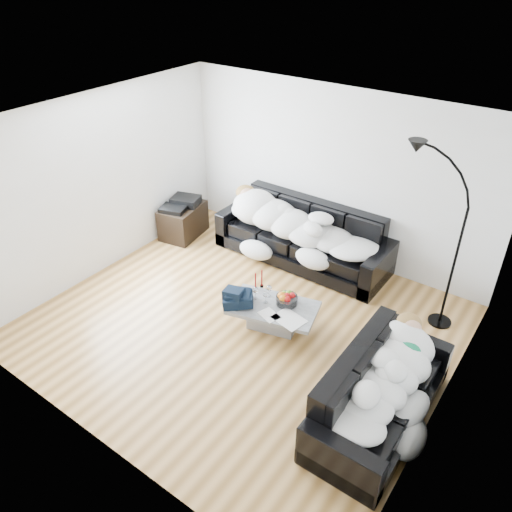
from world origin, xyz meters
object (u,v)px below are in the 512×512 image
Objects in this scene: sofa_right at (382,391)px; stereo at (181,203)px; coffee_table at (273,316)px; wine_glass_a at (269,291)px; fruit_bowl at (287,298)px; shoes at (378,365)px; sofa_back at (303,235)px; sleeper_right at (385,375)px; candle_right at (262,279)px; sleeper_back at (301,224)px; wine_glass_b at (255,293)px; av_cabinet at (183,221)px; candle_left at (256,281)px; floor_lamp at (456,256)px; wine_glass_c at (266,297)px.

stereo is (-4.26, 1.66, 0.20)m from sofa_right.
stereo is at bearing 157.01° from coffee_table.
stereo is (-2.39, 0.94, 0.19)m from wine_glass_a.
shoes is (1.32, -0.06, -0.35)m from fruit_bowl.
sleeper_right is at bearing -43.95° from sofa_back.
sleeper_right is at bearing -22.01° from candle_right.
wine_glass_a is 0.38× the size of stereo.
wine_glass_a reaches higher than shoes.
candle_right reaches higher than wine_glass_a.
coffee_table is (0.54, -1.53, -0.49)m from sleeper_back.
wine_glass_b is 1.74m from shoes.
coffee_table is at bearing 172.03° from shoes.
shoes is at bearing -5.30° from candle_right.
av_cabinet is (-2.01, -0.50, -0.18)m from sofa_back.
sofa_back reaches higher than av_cabinet.
sleeper_right is 2.24m from candle_left.
floor_lamp is at bearing 28.86° from candle_left.
stereo is (-4.26, 1.66, -0.03)m from sleeper_right.
candle_left is at bearing 70.52° from sleeper_right.
candle_right is (0.04, 0.09, 0.01)m from candle_left.
wine_glass_c reaches higher than fruit_bowl.
wine_glass_a is at bearing 68.95° from sleeper_right.
sofa_back is 10.77× the size of candle_left.
candle_right is at bearing -82.07° from sleeper_back.
fruit_bowl is 2.82m from stereo.
coffee_table is 0.30m from fruit_bowl.
candle_left is (-2.10, 0.74, -0.18)m from sleeper_right.
sofa_back is 15.93× the size of wine_glass_b.
wine_glass_a is (0.37, -1.39, -0.24)m from sleeper_back.
floor_lamp reaches higher than wine_glass_a.
sleeper_back is 8.24× the size of fruit_bowl.
sofa_back is at bearing 46.05° from sofa_right.
shoes is 1.61m from floor_lamp.
shoes is at bearing -1.81° from wine_glass_a.
sofa_right reaches higher than av_cabinet.
candle_right is (-0.19, 0.11, 0.05)m from wine_glass_a.
av_cabinet reaches higher than fruit_bowl.
candle_left is at bearing -84.30° from sofa_back.
av_cabinet is at bearing 157.01° from coffee_table.
candle_right reaches higher than wine_glass_c.
candle_left is at bearing -40.96° from stereo.
sofa_right is at bearing -39.20° from stereo.
stereo is (-2.16, 0.92, 0.15)m from candle_left.
wine_glass_c is (0.42, -1.58, -0.04)m from sofa_back.
av_cabinet is 0.33m from stereo.
stereo is (-3.97, 0.99, 0.54)m from shoes.
shoes is at bearing -2.45° from fruit_bowl.
sofa_back is at bearing 104.75° from wine_glass_c.
candle_left is at bearing -111.64° from candle_right.
sleeper_back is at bearing 2.91° from av_cabinet.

